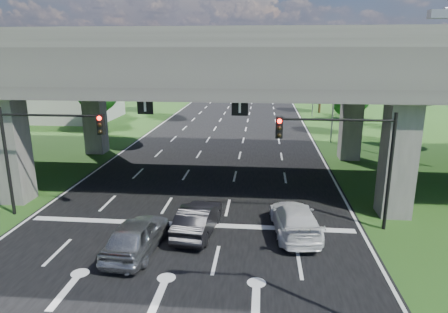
% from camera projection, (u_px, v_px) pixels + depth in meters
% --- Properties ---
extents(ground, '(160.00, 160.00, 0.00)m').
position_uv_depth(ground, '(175.00, 258.00, 17.52)').
color(ground, '#264A18').
rests_on(ground, ground).
extents(road, '(18.00, 120.00, 0.03)m').
position_uv_depth(road, '(207.00, 185.00, 27.14)').
color(road, black).
rests_on(road, ground).
extents(overpass, '(80.00, 15.00, 10.00)m').
position_uv_depth(overpass, '(209.00, 65.00, 27.03)').
color(overpass, '#363331').
rests_on(overpass, ground).
extents(warehouse, '(20.00, 10.00, 4.00)m').
position_uv_depth(warehouse, '(39.00, 104.00, 53.10)').
color(warehouse, '#9E9E99').
rests_on(warehouse, ground).
extents(signal_right, '(5.76, 0.54, 6.00)m').
position_uv_depth(signal_right, '(347.00, 149.00, 19.51)').
color(signal_right, black).
rests_on(signal_right, ground).
extents(signal_left, '(5.76, 0.54, 6.00)m').
position_uv_depth(signal_left, '(42.00, 142.00, 20.97)').
color(signal_left, black).
rests_on(signal_left, ground).
extents(streetlight_far, '(3.38, 0.25, 10.00)m').
position_uv_depth(streetlight_far, '(331.00, 83.00, 38.16)').
color(streetlight_far, gray).
rests_on(streetlight_far, ground).
extents(streetlight_beyond, '(3.38, 0.25, 10.00)m').
position_uv_depth(streetlight_beyond, '(311.00, 74.00, 53.55)').
color(streetlight_beyond, gray).
rests_on(streetlight_beyond, ground).
extents(tree_left_near, '(4.50, 4.50, 7.80)m').
position_uv_depth(tree_left_near, '(97.00, 89.00, 42.60)').
color(tree_left_near, black).
rests_on(tree_left_near, ground).
extents(tree_left_mid, '(3.91, 3.90, 6.76)m').
position_uv_depth(tree_left_mid, '(100.00, 88.00, 50.74)').
color(tree_left_mid, black).
rests_on(tree_left_mid, ground).
extents(tree_left_far, '(4.80, 4.80, 8.32)m').
position_uv_depth(tree_left_far, '(148.00, 77.00, 57.81)').
color(tree_left_far, black).
rests_on(tree_left_far, ground).
extents(tree_right_near, '(4.20, 4.20, 7.28)m').
position_uv_depth(tree_right_near, '(352.00, 93.00, 42.09)').
color(tree_right_near, black).
rests_on(tree_right_near, ground).
extents(tree_right_mid, '(3.91, 3.90, 6.76)m').
position_uv_depth(tree_right_mid, '(363.00, 89.00, 49.58)').
color(tree_right_mid, black).
rests_on(tree_right_mid, ground).
extents(tree_right_far, '(4.50, 4.50, 7.80)m').
position_uv_depth(tree_right_far, '(322.00, 79.00, 57.49)').
color(tree_right_far, black).
rests_on(tree_right_far, ground).
extents(car_silver, '(2.25, 4.85, 1.61)m').
position_uv_depth(car_silver, '(137.00, 235.00, 17.84)').
color(car_silver, '#9A9CA1').
rests_on(car_silver, road).
extents(car_dark, '(2.03, 4.67, 1.49)m').
position_uv_depth(car_dark, '(198.00, 219.00, 19.72)').
color(car_dark, black).
rests_on(car_dark, road).
extents(car_white, '(2.58, 5.29, 1.48)m').
position_uv_depth(car_white, '(295.00, 219.00, 19.71)').
color(car_white, silver).
rests_on(car_white, road).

